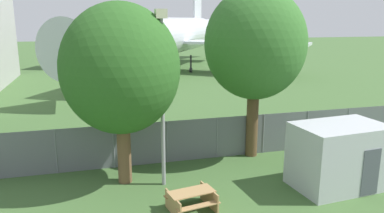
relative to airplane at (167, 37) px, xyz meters
The scene contains 7 objects.
perimeter_fence 31.65m from the airplane, 101.47° to the right, with size 56.07×0.07×2.08m.
airplane is the anchor object (origin of this frame).
portable_cabin 35.46m from the airplane, 89.89° to the right, with size 3.87×2.66×2.68m.
picnic_bench_near_cabin 36.51m from the airplane, 100.09° to the right, with size 1.88×1.67×0.76m.
tree_left_of_cabin 31.06m from the airplane, 93.49° to the right, with size 4.91×4.91×8.39m.
tree_behind_benches 33.63m from the airplane, 104.57° to the right, with size 4.83×4.83×7.55m.
light_mast 33.96m from the airplane, 101.73° to the right, with size 0.44×0.44×7.23m.
Camera 1 is at (-3.36, -6.74, 6.85)m, focal length 35.00 mm.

